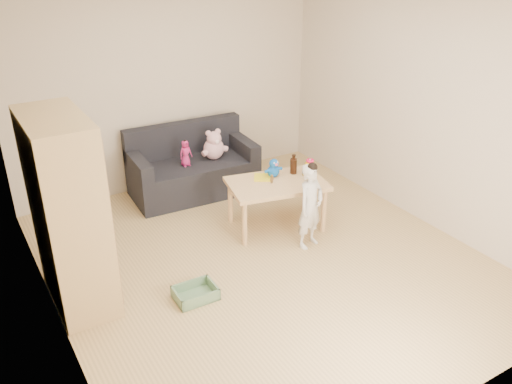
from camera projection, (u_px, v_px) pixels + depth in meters
room at (265, 140)px, 4.93m from camera, size 4.50×4.50×4.50m
wardrobe at (68, 214)px, 4.58m from camera, size 0.48×0.96×1.73m
sofa at (194, 177)px, 6.80m from camera, size 1.57×0.85×0.43m
play_table at (276, 204)px, 6.00m from camera, size 1.16×0.87×0.55m
storage_bin at (195, 293)px, 4.91m from camera, size 0.38×0.29×0.11m
toddler at (310, 207)px, 5.57m from camera, size 0.38×0.30×0.90m
pink_bear at (214, 146)px, 6.72m from camera, size 0.32×0.29×0.32m
doll at (186, 154)px, 6.52m from camera, size 0.17×0.12×0.32m
ring_stacker at (310, 169)px, 6.02m from camera, size 0.17×0.17×0.19m
brown_bottle at (294, 166)px, 6.05m from camera, size 0.08×0.08×0.22m
blue_plush at (273, 168)px, 5.97m from camera, size 0.20×0.17×0.22m
wooden_figure at (272, 179)px, 5.84m from camera, size 0.04×0.03×0.10m
yellow_book at (263, 177)px, 5.98m from camera, size 0.27×0.27×0.01m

